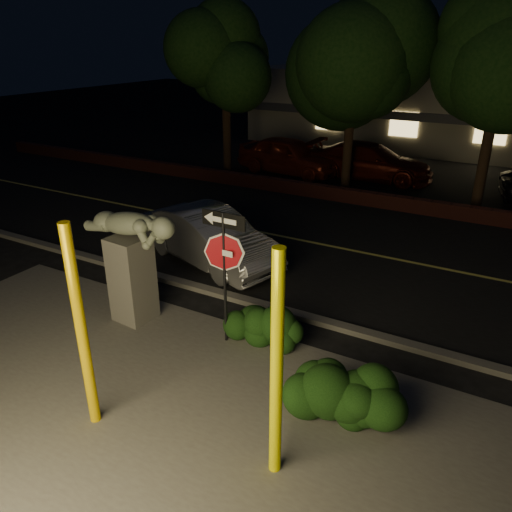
{
  "coord_description": "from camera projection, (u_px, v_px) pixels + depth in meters",
  "views": [
    {
      "loc": [
        3.96,
        -5.71,
        5.58
      ],
      "look_at": [
        -0.46,
        2.18,
        1.6
      ],
      "focal_mm": 35.0,
      "sensor_mm": 36.0,
      "label": 1
    }
  ],
  "objects": [
    {
      "name": "ground",
      "position": [
        383.0,
        220.0,
        16.56
      ],
      "size": [
        90.0,
        90.0,
        0.0
      ],
      "primitive_type": "plane",
      "color": "black",
      "rests_on": "ground"
    },
    {
      "name": "building",
      "position": [
        464.0,
        107.0,
        27.72
      ],
      "size": [
        22.0,
        10.2,
        4.0
      ],
      "color": "gray",
      "rests_on": "ground"
    },
    {
      "name": "tree_far_c",
      "position": [
        508.0,
        34.0,
        15.39
      ],
      "size": [
        4.8,
        4.8,
        7.84
      ],
      "color": "black",
      "rests_on": "ground"
    },
    {
      "name": "hedge_right",
      "position": [
        340.0,
        387.0,
        7.92
      ],
      "size": [
        1.63,
        1.13,
        0.97
      ],
      "primitive_type": "ellipsoid",
      "rotation": [
        0.0,
        0.0,
        -0.24
      ],
      "color": "black",
      "rests_on": "ground"
    },
    {
      "name": "tree_far_a",
      "position": [
        225.0,
        43.0,
        20.38
      ],
      "size": [
        4.6,
        4.6,
        7.43
      ],
      "color": "black",
      "rests_on": "ground"
    },
    {
      "name": "parking_lot",
      "position": [
        428.0,
        174.0,
        22.15
      ],
      "size": [
        40.0,
        12.0,
        0.01
      ],
      "primitive_type": "cube",
      "color": "black",
      "rests_on": "ground"
    },
    {
      "name": "lane_marking",
      "position": [
        353.0,
        250.0,
        14.16
      ],
      "size": [
        80.0,
        0.12,
        0.0
      ],
      "primitive_type": "cube",
      "color": "#C0B84D",
      "rests_on": "road"
    },
    {
      "name": "sculpture",
      "position": [
        131.0,
        253.0,
        10.14
      ],
      "size": [
        2.35,
        0.79,
        2.51
      ],
      "rotation": [
        0.0,
        0.0,
        -0.08
      ],
      "color": "#4C4944",
      "rests_on": "ground"
    },
    {
      "name": "hedge_far_right",
      "position": [
        360.0,
        389.0,
        7.8
      ],
      "size": [
        1.72,
        1.35,
        1.05
      ],
      "primitive_type": "ellipsoid",
      "rotation": [
        0.0,
        0.0,
        0.3
      ],
      "color": "black",
      "rests_on": "ground"
    },
    {
      "name": "parked_car_darkred",
      "position": [
        370.0,
        162.0,
        21.02
      ],
      "size": [
        5.26,
        2.25,
        1.51
      ],
      "primitive_type": "imported",
      "rotation": [
        0.0,
        0.0,
        1.6
      ],
      "color": "#440F07",
      "rests_on": "ground"
    },
    {
      "name": "hedge_center",
      "position": [
        265.0,
        323.0,
        9.74
      ],
      "size": [
        1.82,
        1.04,
        0.9
      ],
      "primitive_type": "ellipsoid",
      "rotation": [
        0.0,
        0.0,
        0.14
      ],
      "color": "black",
      "rests_on": "ground"
    },
    {
      "name": "tree_far_b",
      "position": [
        357.0,
        22.0,
        17.79
      ],
      "size": [
        5.2,
        5.2,
        8.41
      ],
      "color": "black",
      "rests_on": "ground"
    },
    {
      "name": "patio",
      "position": [
        182.0,
        426.0,
        7.77
      ],
      "size": [
        14.0,
        6.0,
        0.02
      ],
      "primitive_type": "cube",
      "color": "#4C4944",
      "rests_on": "ground"
    },
    {
      "name": "curb",
      "position": [
        291.0,
        313.0,
        10.87
      ],
      "size": [
        80.0,
        0.25,
        0.12
      ],
      "primitive_type": "cube",
      "color": "#4C4944",
      "rests_on": "ground"
    },
    {
      "name": "parked_car_red",
      "position": [
        289.0,
        156.0,
        21.9
      ],
      "size": [
        4.89,
        2.44,
        1.6
      ],
      "primitive_type": "imported",
      "rotation": [
        0.0,
        0.0,
        1.45
      ],
      "color": "maroon",
      "rests_on": "ground"
    },
    {
      "name": "signpost",
      "position": [
        224.0,
        253.0,
        9.21
      ],
      "size": [
        0.92,
        0.07,
        2.7
      ],
      "rotation": [
        0.0,
        0.0,
        -0.02
      ],
      "color": "black",
      "rests_on": "ground"
    },
    {
      "name": "road",
      "position": [
        353.0,
        251.0,
        14.16
      ],
      "size": [
        80.0,
        8.0,
        0.01
      ],
      "primitive_type": "cube",
      "color": "black",
      "rests_on": "ground"
    },
    {
      "name": "yellow_pole_left",
      "position": [
        81.0,
        330.0,
        7.25
      ],
      "size": [
        0.17,
        0.17,
        3.34
      ],
      "primitive_type": "cylinder",
      "color": "#DEB105",
      "rests_on": "ground"
    },
    {
      "name": "brick_wall",
      "position": [
        394.0,
        202.0,
        17.5
      ],
      "size": [
        40.0,
        0.35,
        0.5
      ],
      "primitive_type": "cube",
      "color": "#431A15",
      "rests_on": "ground"
    },
    {
      "name": "yellow_pole_right",
      "position": [
        277.0,
        370.0,
        6.34
      ],
      "size": [
        0.17,
        0.17,
        3.39
      ],
      "primitive_type": "cylinder",
      "color": "#FFF700",
      "rests_on": "ground"
    },
    {
      "name": "silver_sedan",
      "position": [
        210.0,
        237.0,
        13.2
      ],
      "size": [
        4.61,
        2.76,
        1.44
      ],
      "primitive_type": "imported",
      "rotation": [
        0.0,
        0.0,
        1.27
      ],
      "color": "#B7B7BC",
      "rests_on": "ground"
    }
  ]
}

